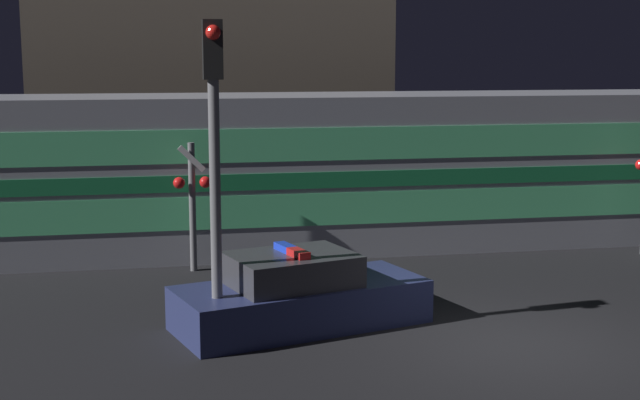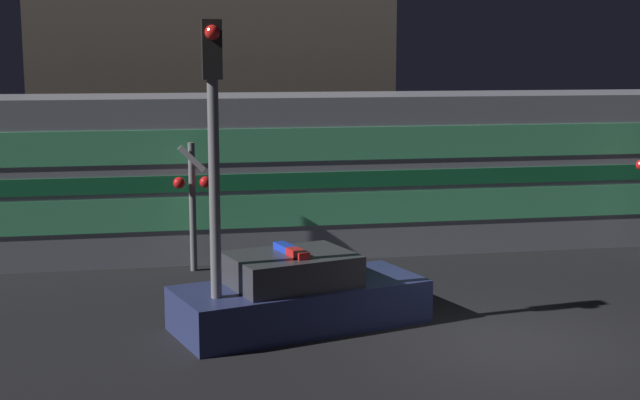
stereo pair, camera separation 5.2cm
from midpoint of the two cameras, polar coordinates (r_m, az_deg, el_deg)
ground_plane at (r=14.71m, az=12.27°, el=-8.95°), size 120.00×120.00×0.00m
train at (r=21.31m, az=0.96°, el=1.90°), size 22.98×3.19×3.63m
police_car at (r=15.12m, az=-1.30°, el=-6.18°), size 4.53×2.84×1.38m
crossing_signal_far at (r=18.89m, az=-8.08°, el=0.15°), size 0.79×0.34×2.74m
traffic_light_corner at (r=13.86m, az=-6.72°, el=3.56°), size 0.30×0.46×5.08m
building_left at (r=28.35m, az=-6.85°, el=7.06°), size 10.73×4.27×6.98m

